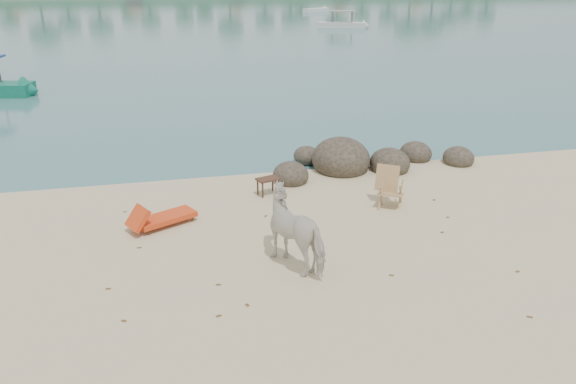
% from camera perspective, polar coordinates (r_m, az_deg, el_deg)
% --- Properties ---
extents(water, '(400.00, 400.00, 0.00)m').
position_cam_1_polar(water, '(99.49, -11.82, 18.13)').
color(water, '#335F66').
rests_on(water, ground).
extents(boulders, '(6.37, 2.79, 1.29)m').
position_cam_1_polar(boulders, '(17.00, 7.23, 3.12)').
color(boulders, '#2E291F').
rests_on(boulders, ground).
extents(cow, '(1.61, 2.00, 1.54)m').
position_cam_1_polar(cow, '(11.22, 1.14, -3.90)').
color(cow, beige).
rests_on(cow, ground).
extents(side_table, '(0.65, 0.53, 0.46)m').
position_cam_1_polar(side_table, '(14.86, -2.07, 0.45)').
color(side_table, '#372316').
rests_on(side_table, ground).
extents(lounge_chair, '(1.82, 1.33, 0.52)m').
position_cam_1_polar(lounge_chair, '(13.41, -12.31, -2.36)').
color(lounge_chair, '#E64B1B').
rests_on(lounge_chair, ground).
extents(deck_chair, '(0.91, 0.93, 0.99)m').
position_cam_1_polar(deck_chair, '(14.25, 10.44, 0.29)').
color(deck_chair, tan).
rests_on(deck_chair, ground).
extents(boat_mid, '(5.54, 3.41, 2.70)m').
position_cam_1_polar(boat_mid, '(59.92, 5.54, 17.61)').
color(boat_mid, silver).
rests_on(boat_mid, water).
extents(boat_far, '(4.70, 3.60, 0.57)m').
position_cam_1_polar(boat_far, '(81.94, 2.86, 18.04)').
color(boat_far, silver).
rests_on(boat_far, water).
extents(dead_leaves, '(8.09, 7.20, 0.00)m').
position_cam_1_polar(dead_leaves, '(11.62, 1.72, -7.19)').
color(dead_leaves, brown).
rests_on(dead_leaves, ground).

